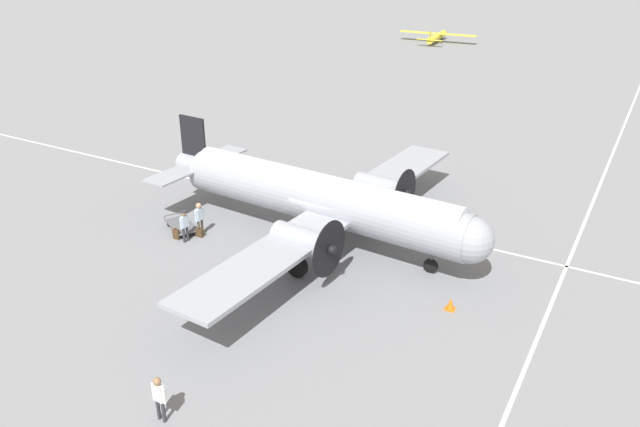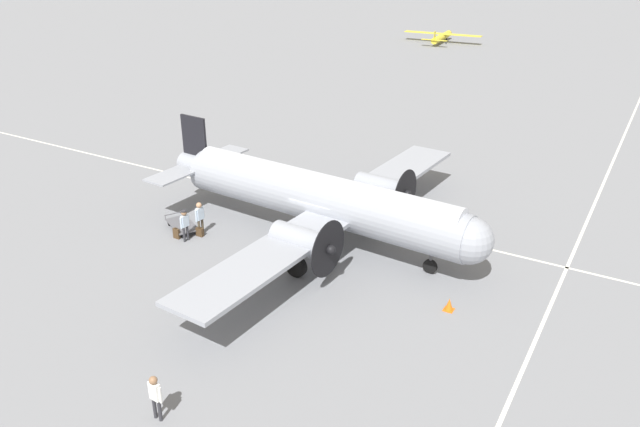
% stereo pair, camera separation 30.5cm
% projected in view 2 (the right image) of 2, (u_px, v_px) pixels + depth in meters
% --- Properties ---
extents(ground_plane, '(300.00, 300.00, 0.00)m').
position_uv_depth(ground_plane, '(320.00, 239.00, 32.96)').
color(ground_plane, slate).
extents(apron_line_eastwest, '(120.00, 0.16, 0.01)m').
position_uv_depth(apron_line_eastwest, '(349.00, 216.00, 35.60)').
color(apron_line_eastwest, silver).
rests_on(apron_line_eastwest, ground_plane).
extents(apron_line_northsouth, '(0.16, 120.00, 0.01)m').
position_uv_depth(apron_line_northsouth, '(553.00, 301.00, 27.57)').
color(apron_line_northsouth, silver).
rests_on(apron_line_northsouth, ground_plane).
extents(airliner_main, '(18.83, 22.45, 5.30)m').
position_uv_depth(airliner_main, '(326.00, 200.00, 31.78)').
color(airliner_main, '#9399A3').
rests_on(airliner_main, ground_plane).
extents(crew_foreground, '(0.60, 0.28, 1.77)m').
position_uv_depth(crew_foreground, '(155.00, 393.00, 20.53)').
color(crew_foreground, '#2D2D33').
rests_on(crew_foreground, ground_plane).
extents(passenger_boarding, '(0.30, 0.64, 1.87)m').
position_uv_depth(passenger_boarding, '(200.00, 215.00, 32.98)').
color(passenger_boarding, '#473D2D').
rests_on(passenger_boarding, ground_plane).
extents(ramp_agent, '(0.32, 0.60, 1.76)m').
position_uv_depth(ramp_agent, '(185.00, 222.00, 32.33)').
color(ramp_agent, '#2D2D33').
rests_on(ramp_agent, ground_plane).
extents(suitcase_near_door, '(0.38, 0.14, 0.61)m').
position_uv_depth(suitcase_near_door, '(177.00, 233.00, 32.93)').
color(suitcase_near_door, '#47331E').
rests_on(suitcase_near_door, ground_plane).
extents(suitcase_upright_spare, '(0.40, 0.20, 0.52)m').
position_uv_depth(suitcase_upright_spare, '(200.00, 232.00, 33.20)').
color(suitcase_upright_spare, '#47331E').
rests_on(suitcase_upright_spare, ground_plane).
extents(baggage_cart, '(2.57, 2.10, 0.56)m').
position_uv_depth(baggage_cart, '(182.00, 225.00, 33.90)').
color(baggage_cart, '#56565B').
rests_on(baggage_cart, ground_plane).
extents(light_aircraft_distant, '(11.01, 8.17, 2.09)m').
position_uv_depth(light_aircraft_distant, '(442.00, 36.00, 87.45)').
color(light_aircraft_distant, yellow).
rests_on(light_aircraft_distant, ground_plane).
extents(traffic_cone, '(0.43, 0.43, 0.57)m').
position_uv_depth(traffic_cone, '(449.00, 305.00, 26.79)').
color(traffic_cone, orange).
rests_on(traffic_cone, ground_plane).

